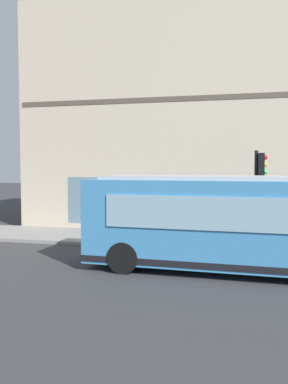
{
  "coord_description": "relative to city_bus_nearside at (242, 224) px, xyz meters",
  "views": [
    {
      "loc": [
        -13.91,
        -2.89,
        3.4
      ],
      "look_at": [
        3.38,
        1.52,
        2.28
      ],
      "focal_mm": 39.56,
      "sensor_mm": 36.0,
      "label": 1
    }
  ],
  "objects": [
    {
      "name": "building_corner",
      "position": [
        11.12,
        2.63,
        4.45
      ],
      "size": [
        8.76,
        18.3,
        12.03
      ],
      "color": "beige",
      "rests_on": "ground"
    },
    {
      "name": "city_bus_nearside",
      "position": [
        0.0,
        0.0,
        0.0
      ],
      "size": [
        2.91,
        10.13,
        3.07
      ],
      "color": "#3F8CC6",
      "rests_on": "ground"
    },
    {
      "name": "pedestrian_walking_along_curb",
      "position": [
        5.66,
        1.53,
        -0.47
      ],
      "size": [
        0.32,
        0.32,
        1.64
      ],
      "color": "black",
      "rests_on": "sidewalk_curb"
    },
    {
      "name": "sidewalk_curb",
      "position": [
        4.84,
        2.63,
        -1.48
      ],
      "size": [
        3.85,
        40.0,
        0.15
      ],
      "primitive_type": "cube",
      "color": "gray",
      "rests_on": "ground"
    },
    {
      "name": "ground",
      "position": [
        0.31,
        2.63,
        -1.55
      ],
      "size": [
        120.0,
        120.0,
        0.0
      ],
      "primitive_type": "plane",
      "color": "#38383A"
    },
    {
      "name": "fire_hydrant",
      "position": [
        4.68,
        -0.91,
        -1.04
      ],
      "size": [
        0.35,
        0.35,
        0.74
      ],
      "color": "red",
      "rests_on": "sidewalk_curb"
    },
    {
      "name": "traffic_light_near_corner",
      "position": [
        3.47,
        -0.55,
        1.27
      ],
      "size": [
        0.32,
        0.49,
        3.84
      ],
      "color": "black",
      "rests_on": "sidewalk_curb"
    }
  ]
}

